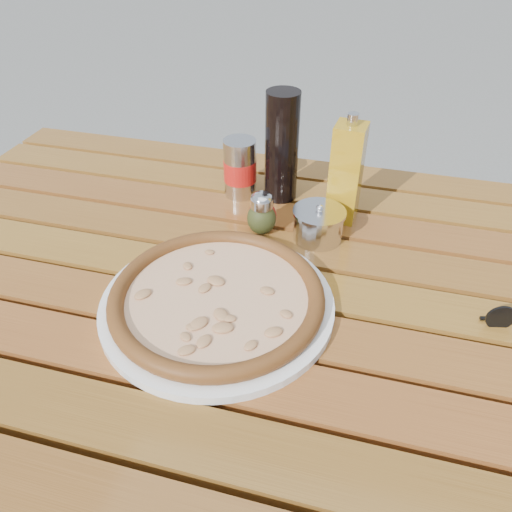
% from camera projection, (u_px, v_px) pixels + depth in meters
% --- Properties ---
extents(ground, '(60.00, 60.00, 0.00)m').
position_uv_depth(ground, '(254.00, 499.00, 1.29)').
color(ground, slate).
rests_on(ground, ground).
extents(table, '(1.40, 0.90, 0.75)m').
position_uv_depth(table, '(253.00, 310.00, 0.88)').
color(table, '#361A0C').
rests_on(table, ground).
extents(plate, '(0.45, 0.45, 0.01)m').
position_uv_depth(plate, '(217.00, 304.00, 0.77)').
color(plate, white).
rests_on(plate, table).
extents(pizza, '(0.39, 0.39, 0.03)m').
position_uv_depth(pizza, '(217.00, 296.00, 0.76)').
color(pizza, '#FFE1B6').
rests_on(pizza, plate).
extents(pepper_shaker, '(0.05, 0.05, 0.08)m').
position_uv_depth(pepper_shaker, '(262.00, 213.00, 0.92)').
color(pepper_shaker, '#B21D14').
rests_on(pepper_shaker, table).
extents(oregano_shaker, '(0.06, 0.06, 0.08)m').
position_uv_depth(oregano_shaker, '(262.00, 214.00, 0.91)').
color(oregano_shaker, '#3C411A').
rests_on(oregano_shaker, table).
extents(dark_bottle, '(0.08, 0.08, 0.22)m').
position_uv_depth(dark_bottle, '(282.00, 147.00, 0.97)').
color(dark_bottle, black).
rests_on(dark_bottle, table).
extents(soda_can, '(0.09, 0.09, 0.12)m').
position_uv_depth(soda_can, '(240.00, 169.00, 1.01)').
color(soda_can, silver).
rests_on(soda_can, table).
extents(olive_oil_cruet, '(0.06, 0.06, 0.21)m').
position_uv_depth(olive_oil_cruet, '(346.00, 173.00, 0.92)').
color(olive_oil_cruet, '#AC7E12').
rests_on(olive_oil_cruet, table).
extents(parmesan_tin, '(0.10, 0.10, 0.07)m').
position_uv_depth(parmesan_tin, '(318.00, 224.00, 0.90)').
color(parmesan_tin, silver).
rests_on(parmesan_tin, table).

